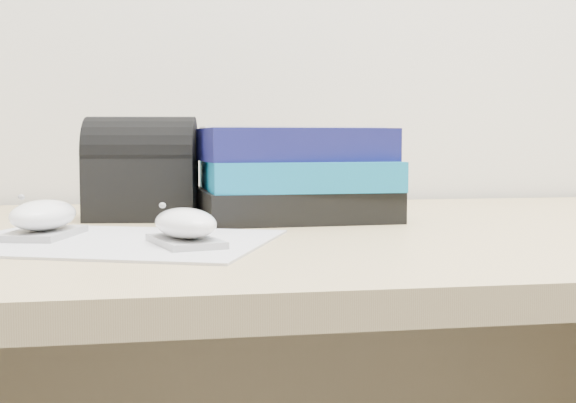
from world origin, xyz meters
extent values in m
cube|color=tan|center=(0.00, 1.58, 0.71)|extent=(1.60, 0.80, 0.03)
cube|color=#97969E|center=(-0.25, 1.48, 0.73)|extent=(0.39, 0.35, 0.00)
cube|color=#9F9EA1|center=(-0.32, 1.52, 0.74)|extent=(0.09, 0.12, 0.01)
ellipsoid|color=white|center=(-0.32, 1.52, 0.76)|extent=(0.09, 0.12, 0.03)
ellipsoid|color=gray|center=(-0.34, 1.52, 0.78)|extent=(0.01, 0.01, 0.01)
cube|color=#A0A0A3|center=(-0.18, 1.43, 0.74)|extent=(0.08, 0.11, 0.01)
ellipsoid|color=white|center=(-0.18, 1.43, 0.75)|extent=(0.08, 0.11, 0.03)
ellipsoid|color=gray|center=(-0.20, 1.43, 0.77)|extent=(0.01, 0.01, 0.01)
cube|color=black|center=(-0.02, 1.68, 0.75)|extent=(0.25, 0.21, 0.04)
cube|color=#0F6FA3|center=(-0.02, 1.68, 0.79)|extent=(0.24, 0.19, 0.04)
cube|color=#111350|center=(-0.02, 1.68, 0.83)|extent=(0.25, 0.21, 0.04)
cube|color=white|center=(-0.02, 1.66, 0.85)|extent=(0.24, 0.07, 0.00)
cube|color=black|center=(-0.22, 1.71, 0.77)|extent=(0.15, 0.12, 0.08)
cylinder|color=black|center=(-0.22, 1.71, 0.82)|extent=(0.15, 0.12, 0.10)
camera|label=1|loc=(-0.22, 0.64, 0.84)|focal=50.00mm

